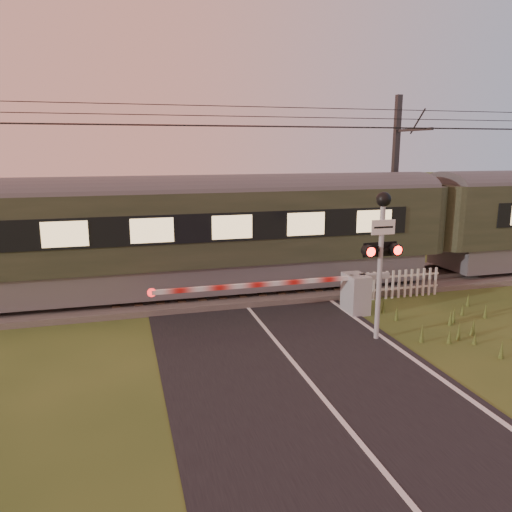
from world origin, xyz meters
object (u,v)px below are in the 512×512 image
object	(u,v)px
boom_gate	(346,292)
crossing_signal	(381,240)
train	(429,223)
catenary_mast	(395,180)
picket_fence	(396,284)

from	to	relation	value
boom_gate	crossing_signal	distance (m)	2.87
train	catenary_mast	world-z (taller)	catenary_mast
crossing_signal	picket_fence	world-z (taller)	crossing_signal
boom_gate	picket_fence	distance (m)	2.46
boom_gate	crossing_signal	xyz separation A→B (m)	(-0.12, -2.10, 1.95)
boom_gate	train	bearing A→B (deg)	31.67
picket_fence	catenary_mast	world-z (taller)	catenary_mast
picket_fence	catenary_mast	size ratio (longest dim) A/B	0.47
crossing_signal	picket_fence	size ratio (longest dim) A/B	1.18
crossing_signal	catenary_mast	world-z (taller)	catenary_mast
crossing_signal	picket_fence	bearing A→B (deg)	52.34
crossing_signal	catenary_mast	xyz separation A→B (m)	(4.59, 7.19, 0.96)
picket_fence	boom_gate	bearing A→B (deg)	-156.76
train	picket_fence	xyz separation A→B (m)	(-2.38, -1.89, -1.64)
boom_gate	catenary_mast	size ratio (longest dim) A/B	1.04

